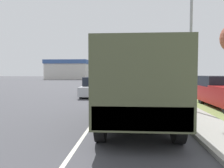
# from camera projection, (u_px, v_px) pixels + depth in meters

# --- Properties ---
(ground_plane) EXTENTS (180.00, 180.00, 0.00)m
(ground_plane) POSITION_uv_depth(u_px,v_px,m) (119.00, 86.00, 35.46)
(ground_plane) COLOR #424247
(lane_centre_stripe) EXTENTS (0.12, 120.00, 0.00)m
(lane_centre_stripe) POSITION_uv_depth(u_px,v_px,m) (119.00, 86.00, 35.46)
(lane_centre_stripe) COLOR silver
(lane_centre_stripe) RESTS_ON ground
(sidewalk_right) EXTENTS (1.80, 120.00, 0.12)m
(sidewalk_right) POSITION_uv_depth(u_px,v_px,m) (146.00, 85.00, 35.14)
(sidewalk_right) COLOR #9E9B93
(sidewalk_right) RESTS_ON ground
(grass_strip_right) EXTENTS (7.00, 120.00, 0.02)m
(grass_strip_right) POSITION_uv_depth(u_px,v_px,m) (174.00, 86.00, 34.83)
(grass_strip_right) COLOR olive
(grass_strip_right) RESTS_ON ground
(military_truck) EXTENTS (2.60, 7.09, 3.05)m
(military_truck) POSITION_uv_depth(u_px,v_px,m) (136.00, 83.00, 8.60)
(military_truck) COLOR #545B3D
(military_truck) RESTS_ON ground
(car_nearest_ahead) EXTENTS (1.79, 4.58, 1.70)m
(car_nearest_ahead) POSITION_uv_depth(u_px,v_px,m) (93.00, 88.00, 19.32)
(car_nearest_ahead) COLOR #B7BABF
(car_nearest_ahead) RESTS_ON ground
(car_second_ahead) EXTENTS (1.73, 4.87, 1.70)m
(car_second_ahead) POSITION_uv_depth(u_px,v_px,m) (131.00, 81.00, 35.63)
(car_second_ahead) COLOR navy
(car_second_ahead) RESTS_ON ground
(car_third_ahead) EXTENTS (1.72, 4.82, 1.55)m
(car_third_ahead) POSITION_uv_depth(u_px,v_px,m) (113.00, 79.00, 47.19)
(car_third_ahead) COLOR navy
(car_third_ahead) RESTS_ON ground
(lamp_post) EXTENTS (1.69, 0.24, 6.24)m
(lamp_post) POSITION_uv_depth(u_px,v_px,m) (186.00, 39.00, 11.43)
(lamp_post) COLOR gray
(lamp_post) RESTS_ON sidewalk_right
(tree_far_right) EXTENTS (2.56, 2.56, 7.39)m
(tree_far_right) POSITION_uv_depth(u_px,v_px,m) (170.00, 44.00, 29.89)
(tree_far_right) COLOR brown
(tree_far_right) RESTS_ON grass_strip_right
(building_distant) EXTENTS (13.29, 11.70, 6.10)m
(building_distant) POSITION_uv_depth(u_px,v_px,m) (69.00, 70.00, 71.21)
(building_distant) COLOR beige
(building_distant) RESTS_ON ground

